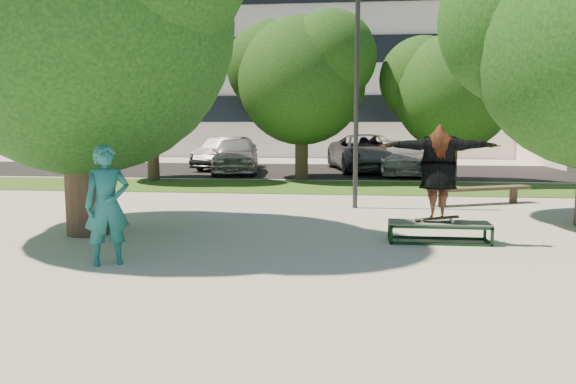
# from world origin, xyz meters

# --- Properties ---
(ground) EXTENTS (120.00, 120.00, 0.00)m
(ground) POSITION_xyz_m (0.00, 0.00, 0.00)
(ground) COLOR #ADA79F
(ground) RESTS_ON ground
(grass_strip) EXTENTS (30.00, 4.00, 0.02)m
(grass_strip) POSITION_xyz_m (1.00, 9.50, 0.01)
(grass_strip) COLOR #234814
(grass_strip) RESTS_ON ground
(asphalt_strip) EXTENTS (40.00, 8.00, 0.01)m
(asphalt_strip) POSITION_xyz_m (0.00, 16.00, 0.01)
(asphalt_strip) COLOR black
(asphalt_strip) RESTS_ON ground
(tree_left) EXTENTS (6.96, 5.95, 7.12)m
(tree_left) POSITION_xyz_m (-4.29, 1.09, 4.42)
(tree_left) COLOR #38281E
(tree_left) RESTS_ON ground
(bg_tree_left) EXTENTS (5.28, 4.51, 5.77)m
(bg_tree_left) POSITION_xyz_m (-6.57, 11.07, 3.73)
(bg_tree_left) COLOR #38281E
(bg_tree_left) RESTS_ON ground
(bg_tree_mid) EXTENTS (5.76, 4.92, 6.24)m
(bg_tree_mid) POSITION_xyz_m (-1.08, 12.08, 4.02)
(bg_tree_mid) COLOR #38281E
(bg_tree_mid) RESTS_ON ground
(bg_tree_right) EXTENTS (5.04, 4.31, 5.43)m
(bg_tree_right) POSITION_xyz_m (4.43, 11.57, 3.49)
(bg_tree_right) COLOR #38281E
(bg_tree_right) RESTS_ON ground
(lamppost) EXTENTS (0.25, 0.15, 6.11)m
(lamppost) POSITION_xyz_m (1.00, 5.00, 3.15)
(lamppost) COLOR #2D2D30
(lamppost) RESTS_ON ground
(office_building) EXTENTS (30.00, 14.12, 16.00)m
(office_building) POSITION_xyz_m (-2.00, 31.98, 8.00)
(office_building) COLOR silver
(office_building) RESTS_ON ground
(grind_box) EXTENTS (1.80, 0.60, 0.38)m
(grind_box) POSITION_xyz_m (2.50, 0.98, 0.19)
(grind_box) COLOR black
(grind_box) RESTS_ON ground
(skater_rig) EXTENTS (2.10, 0.66, 1.77)m
(skater_rig) POSITION_xyz_m (2.45, 0.98, 1.30)
(skater_rig) COLOR white
(skater_rig) RESTS_ON grind_box
(bystander) EXTENTS (0.80, 0.71, 1.84)m
(bystander) POSITION_xyz_m (-2.80, -1.22, 0.92)
(bystander) COLOR #1A6662
(bystander) RESTS_ON ground
(bench) EXTENTS (2.94, 1.58, 0.46)m
(bench) POSITION_xyz_m (4.29, 6.00, 0.39)
(bench) COLOR #473D2B
(bench) RESTS_ON ground
(car_silver_a) EXTENTS (2.55, 4.88, 1.59)m
(car_silver_a) POSITION_xyz_m (-4.05, 14.38, 0.79)
(car_silver_a) COLOR #A9AAAE
(car_silver_a) RESTS_ON asphalt_strip
(car_dark) EXTENTS (2.27, 4.75, 1.50)m
(car_dark) POSITION_xyz_m (-5.00, 16.50, 0.75)
(car_dark) COLOR black
(car_dark) RESTS_ON asphalt_strip
(car_grey) EXTENTS (3.86, 6.36, 1.65)m
(car_grey) POSITION_xyz_m (1.56, 16.00, 0.82)
(car_grey) COLOR #5B5A5F
(car_grey) RESTS_ON asphalt_strip
(car_silver_b) EXTENTS (2.07, 4.88, 1.40)m
(car_silver_b) POSITION_xyz_m (3.05, 14.79, 0.70)
(car_silver_b) COLOR #B6B7BC
(car_silver_b) RESTS_ON asphalt_strip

